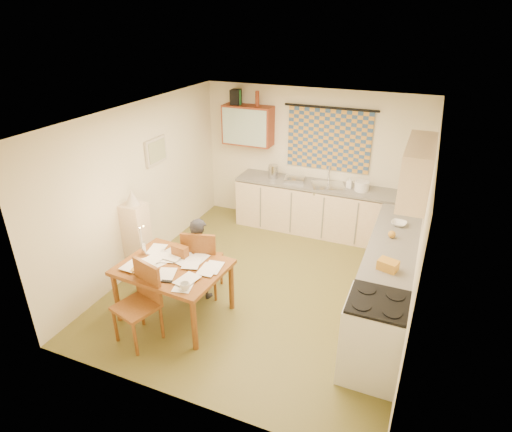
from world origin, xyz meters
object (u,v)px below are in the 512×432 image
at_px(counter_back, 327,210).
at_px(dining_table, 175,290).
at_px(counter_right, 387,281).
at_px(shelf_stand, 138,240).
at_px(stove, 373,338).
at_px(chair_far, 204,273).
at_px(person, 200,258).

xyz_separation_m(counter_back, dining_table, (-1.25, -3.02, -0.07)).
distance_m(counter_right, shelf_stand, 3.58).
bearing_deg(counter_right, stove, -90.00).
distance_m(chair_far, shelf_stand, 1.15).
bearing_deg(stove, counter_back, 112.43).
distance_m(counter_back, counter_right, 2.26).
xyz_separation_m(counter_back, stove, (1.27, -3.08, 0.04)).
height_order(stove, person, person).
xyz_separation_m(dining_table, person, (0.10, 0.52, 0.22)).
height_order(counter_right, person, person).
relative_size(stove, dining_table, 0.71).
xyz_separation_m(counter_right, chair_far, (-2.42, -0.57, -0.13)).
distance_m(counter_back, stove, 3.33).
bearing_deg(shelf_stand, person, -4.99).
bearing_deg(shelf_stand, counter_back, 46.63).
distance_m(counter_back, chair_far, 2.70).
bearing_deg(dining_table, person, 83.14).
bearing_deg(counter_right, chair_far, -166.85).
distance_m(dining_table, chair_far, 0.59).
relative_size(chair_far, person, 0.86).
bearing_deg(stove, counter_right, 90.00).
bearing_deg(chair_far, person, 74.08).
distance_m(counter_back, shelf_stand, 3.31).
bearing_deg(counter_right, dining_table, -155.55).
distance_m(stove, shelf_stand, 3.61).
distance_m(counter_right, person, 2.51).
bearing_deg(stove, person, 166.49).
height_order(stove, chair_far, chair_far).
distance_m(counter_back, person, 2.76).
xyz_separation_m(counter_right, shelf_stand, (-3.54, -0.53, 0.13)).
bearing_deg(chair_far, counter_right, 178.36).
height_order(stove, dining_table, stove).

